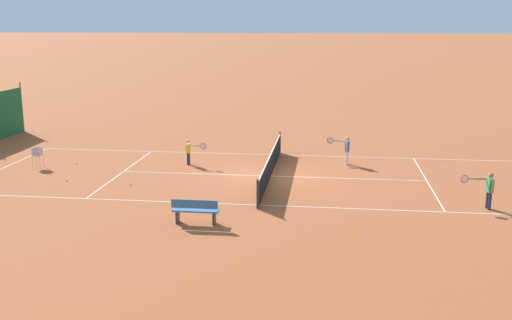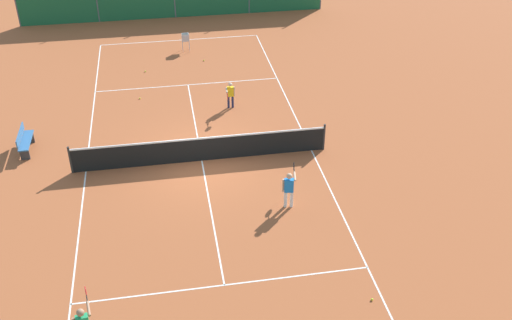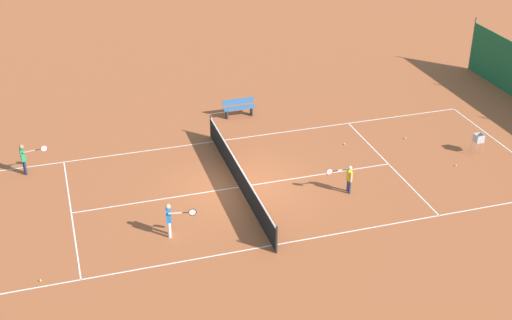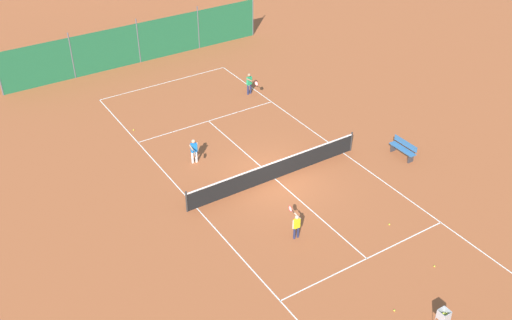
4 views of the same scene
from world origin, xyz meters
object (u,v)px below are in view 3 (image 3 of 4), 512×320
at_px(tennis_ball_alley_left, 405,138).
at_px(ball_hopper, 479,139).
at_px(courtside_bench, 239,107).
at_px(player_far_baseline, 170,218).
at_px(player_near_service, 24,157).
at_px(tennis_ball_far_corner, 456,165).
at_px(tennis_net, 239,176).
at_px(player_near_baseline, 348,177).
at_px(tennis_ball_mid_court, 344,144).
at_px(tennis_ball_by_net_left, 40,280).

xyz_separation_m(tennis_ball_alley_left, ball_hopper, (-2.08, -2.27, 0.62)).
height_order(ball_hopper, courtside_bench, ball_hopper).
bearing_deg(player_far_baseline, player_near_service, 37.74).
xyz_separation_m(tennis_ball_far_corner, ball_hopper, (0.77, -1.45, 0.62)).
bearing_deg(tennis_net, player_near_baseline, -112.41).
relative_size(tennis_net, tennis_ball_far_corner, 139.09).
xyz_separation_m(player_near_baseline, tennis_ball_mid_court, (3.75, -1.50, -0.64)).
bearing_deg(tennis_ball_mid_court, courtside_bench, 40.46).
relative_size(tennis_ball_mid_court, ball_hopper, 0.07).
relative_size(tennis_ball_mid_court, tennis_ball_alley_left, 1.00).
height_order(player_near_service, tennis_ball_alley_left, player_near_service).
height_order(player_far_baseline, player_near_service, player_near_service).
bearing_deg(tennis_net, ball_hopper, -91.15).
relative_size(tennis_net, player_near_baseline, 8.00).
distance_m(tennis_net, ball_hopper, 10.42).
distance_m(tennis_ball_far_corner, tennis_ball_by_net_left, 16.83).
distance_m(tennis_ball_by_net_left, tennis_ball_alley_left, 16.77).
bearing_deg(tennis_ball_alley_left, tennis_ball_by_net_left, 109.79).
relative_size(tennis_ball_far_corner, ball_hopper, 0.07).
height_order(tennis_net, tennis_ball_mid_court, tennis_net).
distance_m(player_near_service, ball_hopper, 18.68).
bearing_deg(courtside_bench, tennis_ball_mid_court, -139.54).
bearing_deg(player_near_baseline, tennis_ball_mid_court, -21.86).
bearing_deg(player_far_baseline, tennis_ball_by_net_left, 106.15).
relative_size(tennis_ball_far_corner, courtside_bench, 0.04).
bearing_deg(tennis_ball_mid_court, tennis_ball_alley_left, -95.86).
height_order(tennis_ball_mid_court, ball_hopper, ball_hopper).
height_order(player_near_baseline, player_near_service, player_near_service).
xyz_separation_m(player_near_service, ball_hopper, (-3.77, -18.29, -0.10)).
height_order(player_far_baseline, tennis_ball_alley_left, player_far_baseline).
bearing_deg(player_far_baseline, tennis_net, -51.67).
xyz_separation_m(player_near_baseline, tennis_ball_by_net_left, (-2.22, 11.49, -0.64)).
relative_size(tennis_net, ball_hopper, 10.31).
height_order(tennis_ball_mid_court, tennis_ball_far_corner, same).
distance_m(player_far_baseline, tennis_ball_alley_left, 12.17).
distance_m(tennis_net, player_near_baseline, 4.17).
height_order(player_near_service, courtside_bench, player_near_service).
bearing_deg(player_near_service, tennis_ball_alley_left, -96.00).
xyz_separation_m(player_near_service, tennis_ball_far_corner, (-4.53, -16.84, -0.72)).
bearing_deg(player_near_baseline, tennis_net, 67.59).
bearing_deg(tennis_ball_by_net_left, tennis_ball_alley_left, -70.21).
bearing_deg(ball_hopper, tennis_ball_alley_left, 47.45).
height_order(tennis_ball_alley_left, ball_hopper, ball_hopper).
height_order(player_near_service, ball_hopper, player_near_service).
bearing_deg(player_near_baseline, player_near_service, 66.32).
bearing_deg(tennis_ball_alley_left, tennis_net, 102.96).
bearing_deg(tennis_ball_mid_court, tennis_ball_far_corner, -131.04).
bearing_deg(player_near_baseline, tennis_ball_alley_left, -51.12).
xyz_separation_m(tennis_ball_far_corner, tennis_ball_alley_left, (2.85, 0.81, 0.00)).
bearing_deg(player_far_baseline, tennis_ball_mid_court, -61.29).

